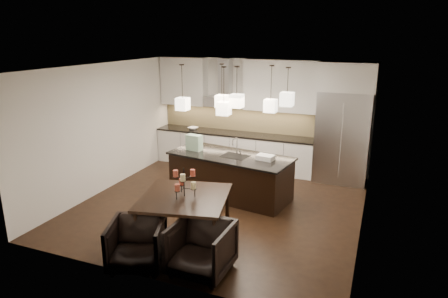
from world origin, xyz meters
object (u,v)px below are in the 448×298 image
at_px(refrigerator, 342,137).
at_px(armchair_left, 137,244).
at_px(island_body, 230,177).
at_px(dining_table, 185,219).
at_px(armchair_right, 201,248).

xyz_separation_m(refrigerator, armchair_left, (-2.41, -4.91, -0.70)).
height_order(island_body, armchair_left, island_body).
distance_m(dining_table, armchair_right, 0.95).
bearing_deg(island_body, armchair_right, -68.32).
distance_m(refrigerator, dining_table, 4.54).
height_order(refrigerator, island_body, refrigerator).
bearing_deg(dining_table, refrigerator, 50.04).
xyz_separation_m(dining_table, armchair_right, (0.63, -0.72, -0.03)).
bearing_deg(armchair_right, dining_table, 133.10).
bearing_deg(island_body, dining_table, -80.66).
distance_m(armchair_left, armchair_right, 0.99).
xyz_separation_m(refrigerator, armchair_right, (-1.45, -4.70, -0.68)).
bearing_deg(island_body, refrigerator, 50.46).
relative_size(dining_table, armchair_right, 1.62).
relative_size(refrigerator, armchair_left, 2.64).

